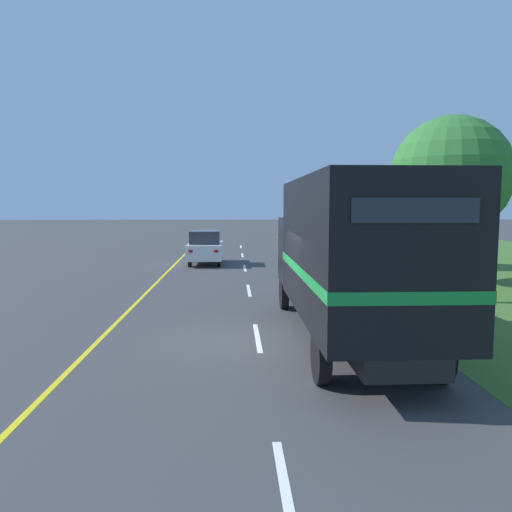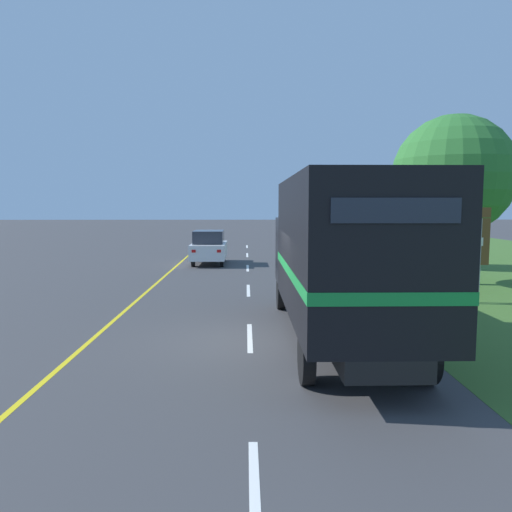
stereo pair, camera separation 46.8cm
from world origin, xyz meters
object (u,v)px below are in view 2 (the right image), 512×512
object	(u,v)px
lead_car_white	(209,247)
delineator_post	(390,295)
roadside_tree_mid	(405,194)
highway_sign	(459,244)
roadside_tree_near	(453,176)
roadside_tree_far	(369,194)
horse_trailer_truck	(341,254)

from	to	relation	value
lead_car_white	delineator_post	xyz separation A→B (m)	(6.19, -12.33, -0.41)
roadside_tree_mid	highway_sign	bearing A→B (deg)	-97.34
roadside_tree_near	roadside_tree_far	size ratio (longest dim) A/B	1.17
delineator_post	lead_car_white	bearing A→B (deg)	116.67
roadside_tree_far	delineator_post	world-z (taller)	roadside_tree_far
highway_sign	roadside_tree_far	bearing A→B (deg)	84.59
horse_trailer_truck	highway_sign	bearing A→B (deg)	45.16
horse_trailer_truck	lead_car_white	xyz separation A→B (m)	(-4.09, 15.66, -1.13)
roadside_tree_far	roadside_tree_near	bearing A→B (deg)	-91.93
lead_car_white	highway_sign	world-z (taller)	highway_sign
lead_car_white	highway_sign	distance (m)	14.06
roadside_tree_far	delineator_post	xyz separation A→B (m)	(-4.41, -20.61, -3.42)
lead_car_white	roadside_tree_far	xyz separation A→B (m)	(10.60, 8.28, 3.00)
roadside_tree_far	roadside_tree_mid	bearing A→B (deg)	-93.50
horse_trailer_truck	roadside_tree_mid	distance (m)	15.51
roadside_tree_near	roadside_tree_mid	size ratio (longest dim) A/B	1.25
roadside_tree_near	delineator_post	world-z (taller)	roadside_tree_near
delineator_post	roadside_tree_mid	bearing A→B (deg)	70.74
horse_trailer_truck	roadside_tree_far	xyz separation A→B (m)	(6.52, 23.93, 1.87)
highway_sign	roadside_tree_mid	world-z (taller)	roadside_tree_mid
highway_sign	delineator_post	size ratio (longest dim) A/B	3.23
highway_sign	roadside_tree_far	size ratio (longest dim) A/B	0.54
highway_sign	roadside_tree_mid	xyz separation A→B (m)	(1.23, 9.51, 1.79)
highway_sign	lead_car_white	bearing A→B (deg)	128.79
roadside_tree_near	lead_car_white	bearing A→B (deg)	144.79
roadside_tree_near	roadside_tree_far	world-z (taller)	roadside_tree_near
highway_sign	delineator_post	distance (m)	3.26
lead_car_white	roadside_tree_near	world-z (taller)	roadside_tree_near
highway_sign	delineator_post	world-z (taller)	highway_sign
lead_car_white	roadside_tree_mid	size ratio (longest dim) A/B	0.73
roadside_tree_near	roadside_tree_mid	world-z (taller)	roadside_tree_near
lead_car_white	roadside_tree_near	xyz separation A→B (m)	(10.08, -7.12, 3.37)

